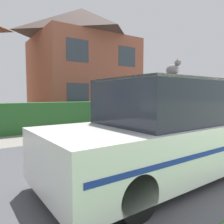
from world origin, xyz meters
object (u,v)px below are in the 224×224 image
(police_car, at_px, (166,131))
(wheelie_bin, at_px, (127,116))
(cat, at_px, (174,69))
(house_right, at_px, (82,61))

(police_car, xyz_separation_m, wheelie_bin, (2.83, 4.72, -0.27))
(police_car, relative_size, cat, 13.06)
(wheelie_bin, bearing_deg, cat, -141.40)
(police_car, distance_m, wheelie_bin, 5.51)
(house_right, bearing_deg, cat, -109.45)
(police_car, height_order, wheelie_bin, police_car)
(wheelie_bin, bearing_deg, house_right, 56.42)
(police_car, relative_size, wheelie_bin, 4.07)
(cat, bearing_deg, wheelie_bin, 130.74)
(cat, bearing_deg, police_car, -147.87)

